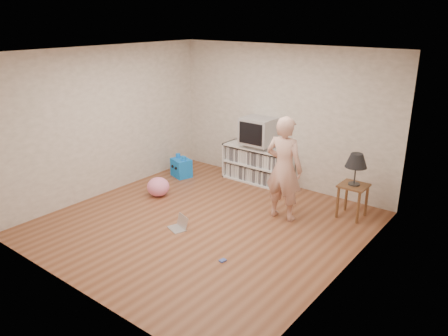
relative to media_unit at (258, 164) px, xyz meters
name	(u,v)px	position (x,y,z in m)	size (l,w,h in m)	color
ground	(204,223)	(0.36, -2.04, -0.35)	(4.50, 4.50, 0.00)	brown
walls	(203,144)	(0.36, -2.04, 0.95)	(4.52, 4.52, 2.60)	#B8AFA2
ceiling	(201,52)	(0.36, -2.04, 2.25)	(4.50, 4.50, 0.01)	white
media_unit	(258,164)	(0.00, 0.00, 0.00)	(1.40, 0.45, 0.70)	white
dvd_deck	(258,145)	(0.00, -0.02, 0.39)	(0.45, 0.35, 0.07)	gray
crt_tv	(258,131)	(0.00, -0.02, 0.67)	(0.60, 0.53, 0.50)	#A4A4A9
side_table	(353,193)	(2.06, -0.39, 0.07)	(0.42, 0.42, 0.55)	brown
table_lamp	(356,161)	(2.06, -0.39, 0.59)	(0.34, 0.34, 0.52)	#333333
person	(284,169)	(1.20, -1.11, 0.48)	(0.61, 0.40, 1.66)	beige
laptop	(180,225)	(0.17, -2.39, -0.30)	(0.35, 0.31, 0.20)	silver
playing_cards	(223,260)	(1.27, -2.73, -0.34)	(0.07, 0.09, 0.02)	#445BB7
plush_blue	(181,167)	(-1.37, -0.71, -0.16)	(0.46, 0.41, 0.44)	#0D78FF
plush_pink	(158,187)	(-1.01, -1.69, -0.18)	(0.40, 0.40, 0.34)	pink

